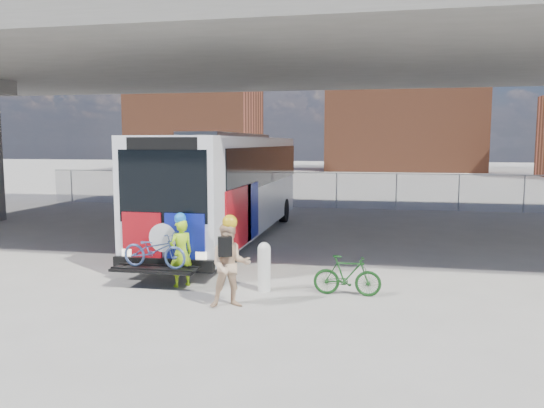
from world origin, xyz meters
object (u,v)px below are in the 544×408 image
(bike_parked, at_px, (347,276))
(cyclist_tan, at_px, (230,264))
(bollard, at_px, (264,265))
(bus, at_px, (231,179))
(cyclist_hivis, at_px, (181,251))

(bike_parked, bearing_deg, cyclist_tan, 119.71)
(bollard, height_order, cyclist_tan, cyclist_tan)
(bus, bearing_deg, cyclist_tan, -74.55)
(bollard, xyz_separation_m, cyclist_tan, (-0.44, -1.30, 0.30))
(bus, xyz_separation_m, cyclist_hivis, (0.55, -6.33, -1.26))
(bus, bearing_deg, cyclist_hivis, -85.07)
(bus, xyz_separation_m, bike_parked, (4.43, -6.33, -1.66))
(bus, height_order, bollard, bus)
(cyclist_hivis, height_order, cyclist_tan, cyclist_tan)
(bollard, relative_size, cyclist_tan, 0.59)
(bus, distance_m, bike_parked, 7.90)
(bollard, distance_m, cyclist_hivis, 2.01)
(bollard, distance_m, bike_parked, 1.89)
(cyclist_hivis, height_order, bike_parked, cyclist_hivis)
(bus, height_order, bike_parked, bus)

